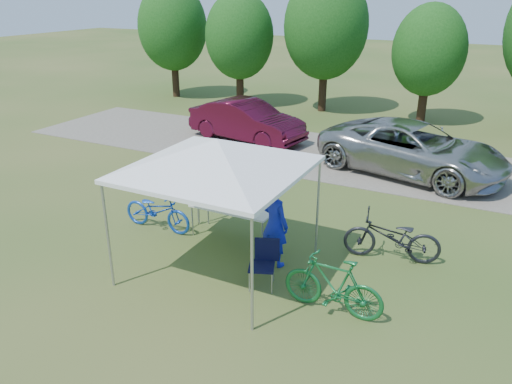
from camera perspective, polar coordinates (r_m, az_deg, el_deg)
ground at (r=10.36m, az=-4.05°, el=-8.58°), size 100.00×100.00×0.00m
gravel_strip at (r=17.10m, az=9.76°, el=3.92°), size 24.00×5.00×0.02m
canopy at (r=9.28m, az=-4.49°, el=5.62°), size 4.53×4.53×3.00m
treeline at (r=22.26m, az=14.60°, el=17.04°), size 24.89×4.28×6.30m
folding_table at (r=11.19m, az=-2.61°, el=-1.85°), size 1.89×0.79×0.78m
folding_chair at (r=9.52m, az=0.95°, el=-7.64°), size 0.61×0.64×0.93m
cooler at (r=11.21m, az=-3.64°, el=-0.71°), size 0.42×0.29×0.31m
ice_cream_cup at (r=10.94m, az=-0.96°, el=-1.95°), size 0.09×0.09×0.07m
cyclist at (r=10.06m, az=2.14°, el=-3.67°), size 0.76×0.60×1.80m
bike_blue at (r=11.91m, az=-11.21°, el=-2.10°), size 1.80×0.64×0.94m
bike_green at (r=8.87m, az=8.81°, el=-10.45°), size 1.82×0.54×1.09m
bike_dark at (r=10.74m, az=15.29°, el=-5.03°), size 2.08×1.08×1.04m
minivan at (r=15.85m, az=17.45°, el=4.73°), size 6.07×3.84×1.56m
sedan at (r=18.65m, az=-1.08°, el=8.17°), size 4.69×2.31×1.48m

